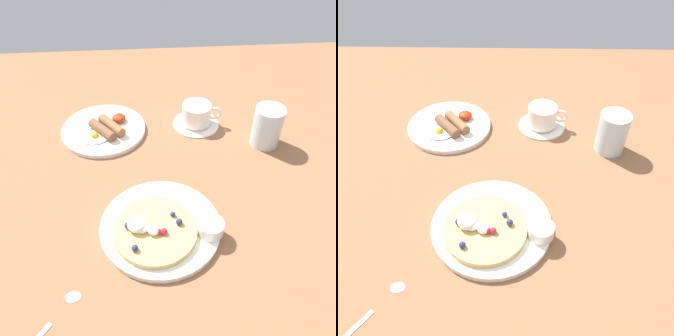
# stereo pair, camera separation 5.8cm
# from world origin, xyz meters

# --- Properties ---
(ground_plane) EXTENTS (1.76, 1.44, 0.03)m
(ground_plane) POSITION_xyz_m (0.00, 0.00, -0.01)
(ground_plane) COLOR #8D5C3D
(pancake_plate) EXTENTS (0.25, 0.25, 0.01)m
(pancake_plate) POSITION_xyz_m (-0.01, -0.12, 0.01)
(pancake_plate) COLOR white
(pancake_plate) RESTS_ON ground_plane
(pancake_with_berries) EXTENTS (0.17, 0.17, 0.04)m
(pancake_with_berries) POSITION_xyz_m (-0.02, -0.14, 0.02)
(pancake_with_berries) COLOR #DBB766
(pancake_with_berries) RESTS_ON pancake_plate
(syrup_ramekin) EXTENTS (0.05, 0.05, 0.03)m
(syrup_ramekin) POSITION_xyz_m (0.09, -0.15, 0.03)
(syrup_ramekin) COLOR white
(syrup_ramekin) RESTS_ON pancake_plate
(breakfast_plate) EXTENTS (0.23, 0.23, 0.01)m
(breakfast_plate) POSITION_xyz_m (-0.14, 0.22, 0.01)
(breakfast_plate) COLOR white
(breakfast_plate) RESTS_ON ground_plane
(fried_breakfast) EXTENTS (0.12, 0.12, 0.03)m
(fried_breakfast) POSITION_xyz_m (-0.13, 0.20, 0.02)
(fried_breakfast) COLOR #8E5E3A
(fried_breakfast) RESTS_ON breakfast_plate
(coffee_saucer) EXTENTS (0.13, 0.13, 0.01)m
(coffee_saucer) POSITION_xyz_m (0.12, 0.23, 0.00)
(coffee_saucer) COLOR white
(coffee_saucer) RESTS_ON ground_plane
(coffee_cup) EXTENTS (0.11, 0.08, 0.06)m
(coffee_cup) POSITION_xyz_m (0.12, 0.23, 0.04)
(coffee_cup) COLOR white
(coffee_cup) RESTS_ON coffee_saucer
(teaspoon) EXTENTS (0.11, 0.15, 0.01)m
(teaspoon) POSITION_xyz_m (-0.20, -0.29, 0.00)
(teaspoon) COLOR silver
(teaspoon) RESTS_ON ground_plane
(water_glass) EXTENTS (0.07, 0.07, 0.11)m
(water_glass) POSITION_xyz_m (0.28, 0.14, 0.05)
(water_glass) COLOR silver
(water_glass) RESTS_ON ground_plane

